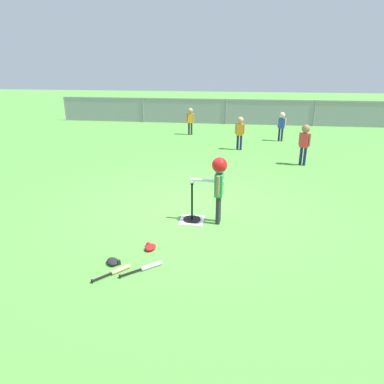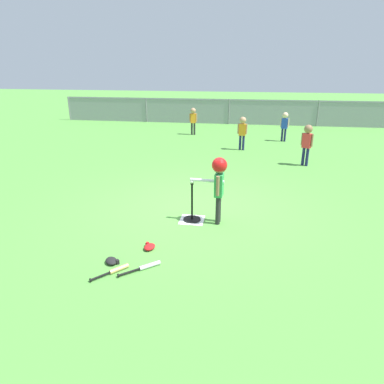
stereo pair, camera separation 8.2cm
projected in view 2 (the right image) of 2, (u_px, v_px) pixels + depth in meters
name	position (u px, v px, depth m)	size (l,w,h in m)	color
ground_plane	(198.00, 208.00, 6.90)	(60.00, 60.00, 0.00)	#51933D
home_plate	(192.00, 220.00, 6.35)	(0.44, 0.44, 0.01)	white
batting_tee	(192.00, 214.00, 6.31)	(0.32, 0.32, 0.71)	black
baseball_on_tee	(192.00, 181.00, 6.09)	(0.07, 0.07, 0.07)	white
batter_child	(219.00, 177.00, 5.95)	(0.64, 0.35, 1.21)	#262626
fielder_near_left	(285.00, 123.00, 12.52)	(0.30, 0.21, 1.05)	#191E4C
fielder_deep_center	(242.00, 129.00, 11.24)	(0.32, 0.22, 1.09)	#191E4C
fielder_deep_left	(193.00, 118.00, 13.69)	(0.31, 0.21, 1.06)	#262626
fielder_near_right	(307.00, 140.00, 9.48)	(0.30, 0.24, 1.14)	#191E4C
spare_bat_silver	(146.00, 267.00, 4.84)	(0.51, 0.46, 0.06)	silver
spare_bat_wood	(115.00, 270.00, 4.76)	(0.42, 0.46, 0.06)	#DBB266
glove_by_plate	(149.00, 247.00, 5.36)	(0.20, 0.25, 0.07)	#B21919
glove_near_bats	(112.00, 261.00, 4.97)	(0.26, 0.27, 0.07)	black
outfield_fence	(229.00, 111.00, 16.15)	(16.06, 0.06, 1.15)	slate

